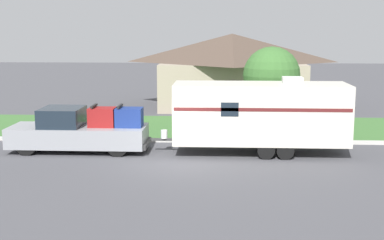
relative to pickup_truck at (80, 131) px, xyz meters
name	(u,v)px	position (x,y,z in m)	size (l,w,h in m)	color
ground_plane	(173,162)	(4.15, -1.68, -0.88)	(120.00, 120.00, 0.00)	#47474C
curb_strip	(180,140)	(4.15, 2.07, -0.81)	(80.00, 0.30, 0.14)	beige
lawn_strip	(185,127)	(4.15, 5.72, -0.86)	(80.00, 7.00, 0.03)	#3D6B33
house_across_street	(232,69)	(6.75, 13.80, 1.64)	(9.98, 7.84, 4.85)	gray
pickup_truck	(80,131)	(0.00, 0.00, 0.00)	(5.92, 2.07, 2.01)	black
travel_trailer	(260,113)	(7.67, 0.00, 0.84)	(8.18, 2.33, 3.24)	black
mailbox	(273,118)	(8.46, 2.80, 0.14)	(0.48, 0.20, 1.33)	brown
tree_in_yard	(272,75)	(8.46, 3.81, 2.09)	(2.76, 2.76, 4.35)	brown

